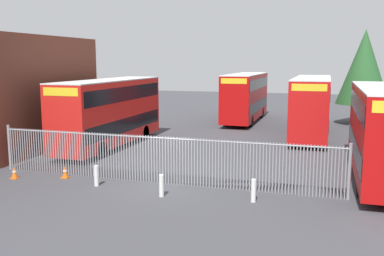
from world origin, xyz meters
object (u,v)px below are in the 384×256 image
double_decker_bus_near_gate (383,129)px  bollard_near_right (253,191)px  bollard_near_left (96,176)px  bollard_center_front (161,186)px  double_decker_bus_behind_fence_left (110,110)px  traffic_cone_mid_forecourt (14,173)px  traffic_cone_by_gate (65,172)px  double_decker_bus_behind_fence_right (311,105)px  double_decker_bus_far_back (246,95)px

double_decker_bus_near_gate → bollard_near_right: size_ratio=11.38×
bollard_near_left → bollard_center_front: (3.39, -0.57, 0.00)m
double_decker_bus_behind_fence_left → traffic_cone_mid_forecourt: size_ratio=18.32×
bollard_near_left → traffic_cone_mid_forecourt: bollard_near_left is taller
traffic_cone_by_gate → bollard_center_front: bearing=-13.4°
traffic_cone_by_gate → double_decker_bus_behind_fence_right: bearing=54.5°
double_decker_bus_behind_fence_right → bollard_center_front: 17.55m
bollard_near_right → traffic_cone_by_gate: size_ratio=1.61×
double_decker_bus_far_back → traffic_cone_mid_forecourt: double_decker_bus_far_back is taller
bollard_center_front → bollard_near_right: bearing=6.9°
double_decker_bus_near_gate → bollard_near_left: size_ratio=11.38×
double_decker_bus_near_gate → bollard_near_right: double_decker_bus_near_gate is taller
double_decker_bus_behind_fence_left → bollard_center_front: double_decker_bus_behind_fence_left is taller
double_decker_bus_far_back → bollard_near_left: double_decker_bus_far_back is taller
double_decker_bus_far_back → bollard_center_front: double_decker_bus_far_back is taller
double_decker_bus_far_back → bollard_near_left: 23.12m
double_decker_bus_far_back → bollard_near_right: (4.59, -23.01, -1.95)m
double_decker_bus_behind_fence_right → double_decker_bus_far_back: 9.23m
double_decker_bus_behind_fence_right → traffic_cone_mid_forecourt: size_ratio=18.32×
double_decker_bus_behind_fence_left → double_decker_bus_near_gate: bearing=-10.6°
bollard_near_left → bollard_near_right: 7.18m
bollard_center_front → traffic_cone_mid_forecourt: bearing=176.4°
bollard_near_right → traffic_cone_mid_forecourt: (-11.60, 0.03, -0.19)m
traffic_cone_mid_forecourt → bollard_near_left: bearing=1.0°
double_decker_bus_behind_fence_left → bollard_near_right: (10.85, -8.40, -1.95)m
double_decker_bus_near_gate → double_decker_bus_behind_fence_right: (-3.70, 10.75, 0.00)m
double_decker_bus_near_gate → double_decker_bus_behind_fence_right: size_ratio=1.00×
double_decker_bus_far_back → bollard_near_right: bearing=-78.7°
double_decker_bus_behind_fence_right → traffic_cone_mid_forecourt: (-13.17, -16.11, -2.13)m
double_decker_bus_near_gate → double_decker_bus_behind_fence_left: size_ratio=1.00×
bollard_near_left → bollard_near_right: same height
double_decker_bus_near_gate → traffic_cone_mid_forecourt: 17.83m
double_decker_bus_near_gate → bollard_center_front: (-9.06, -5.84, -1.95)m
traffic_cone_mid_forecourt → double_decker_bus_near_gate: bearing=17.6°
double_decker_bus_near_gate → double_decker_bus_far_back: bearing=119.2°
double_decker_bus_far_back → traffic_cone_mid_forecourt: 24.11m
double_decker_bus_near_gate → bollard_center_front: bearing=-147.2°
double_decker_bus_far_back → bollard_near_left: size_ratio=11.38×
double_decker_bus_far_back → bollard_near_right: double_decker_bus_far_back is taller
double_decker_bus_behind_fence_right → traffic_cone_by_gate: bearing=-125.5°
bollard_near_left → traffic_cone_mid_forecourt: bearing=-179.0°
bollard_center_front → bollard_near_right: size_ratio=1.00×
bollard_center_front → traffic_cone_by_gate: bollard_center_front is taller
double_decker_bus_behind_fence_left → bollard_near_right: bearing=-37.8°
bollard_near_right → traffic_cone_mid_forecourt: bollard_near_right is taller
bollard_center_front → traffic_cone_mid_forecourt: 7.83m
bollard_near_right → traffic_cone_by_gate: bearing=174.7°
double_decker_bus_behind_fence_right → bollard_near_left: (-8.75, -16.03, -1.95)m
double_decker_bus_near_gate → bollard_center_front: 10.95m
double_decker_bus_behind_fence_left → double_decker_bus_far_back: bearing=66.8°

